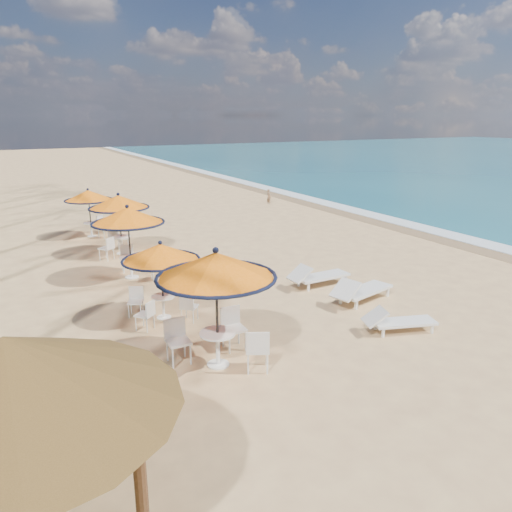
# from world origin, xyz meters

# --- Properties ---
(ground) EXTENTS (160.00, 160.00, 0.00)m
(ground) POSITION_xyz_m (0.00, 0.00, 0.00)
(ground) COLOR tan
(ground) RESTS_ON ground
(foam_strip) EXTENTS (1.20, 140.00, 0.04)m
(foam_strip) POSITION_xyz_m (9.30, 10.00, 0.00)
(foam_strip) COLOR white
(foam_strip) RESTS_ON ground
(wetsand_band) EXTENTS (1.40, 140.00, 0.02)m
(wetsand_band) POSITION_xyz_m (8.40, 10.00, 0.00)
(wetsand_band) COLOR olive
(wetsand_band) RESTS_ON ground
(station_0) EXTENTS (2.55, 2.55, 2.66)m
(station_0) POSITION_xyz_m (-4.89, 0.10, 1.94)
(station_0) COLOR black
(station_0) RESTS_ON ground
(station_1) EXTENTS (2.05, 2.05, 2.14)m
(station_1) POSITION_xyz_m (-5.19, 3.15, 1.56)
(station_1) COLOR black
(station_1) RESTS_ON ground
(station_2) EXTENTS (2.38, 2.38, 2.48)m
(station_2) POSITION_xyz_m (-4.99, 7.02, 1.89)
(station_2) COLOR black
(station_2) RESTS_ON ground
(station_3) EXTENTS (2.31, 2.31, 2.41)m
(station_3) POSITION_xyz_m (-4.63, 10.24, 1.76)
(station_3) COLOR black
(station_3) RESTS_ON ground
(station_4) EXTENTS (2.08, 2.08, 2.17)m
(station_4) POSITION_xyz_m (-5.05, 13.74, 1.66)
(station_4) COLOR black
(station_4) RESTS_ON ground
(lounger_near) EXTENTS (1.92, 1.11, 0.66)m
(lounger_near) POSITION_xyz_m (-0.28, -0.44, 0.31)
(lounger_near) COLOR silver
(lounger_near) RESTS_ON ground
(lounger_mid) EXTENTS (2.29, 1.20, 0.78)m
(lounger_mid) POSITION_xyz_m (0.25, 1.64, 0.37)
(lounger_mid) COLOR silver
(lounger_mid) RESTS_ON ground
(lounger_far) EXTENTS (2.11, 0.73, 0.75)m
(lounger_far) POSITION_xyz_m (-0.04, 3.41, 0.35)
(lounger_far) COLOR silver
(lounger_far) RESTS_ON ground
(palapa) EXTENTS (3.85, 3.85, 2.94)m
(palapa) POSITION_xyz_m (-8.89, -3.32, 2.46)
(palapa) COLOR brown
(palapa) RESTS_ON ground
(person) EXTENTS (0.25, 0.36, 0.94)m
(person) POSITION_xyz_m (6.14, 17.56, 0.47)
(person) COLOR brown
(person) RESTS_ON ground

